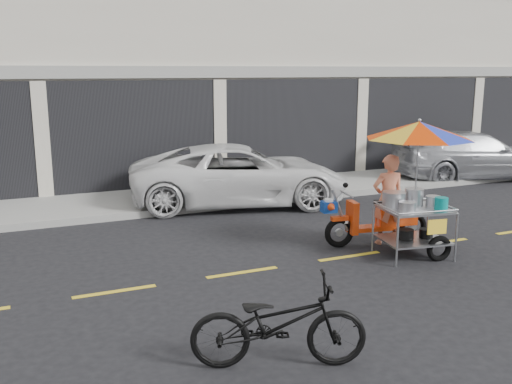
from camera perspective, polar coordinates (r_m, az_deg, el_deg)
name	(u,v)px	position (r m, az deg, el deg)	size (l,w,h in m)	color
ground	(349,256)	(10.03, 9.33, -6.38)	(90.00, 90.00, 0.00)	black
sidewalk	(233,191)	(14.76, -2.27, 0.07)	(45.00, 3.00, 0.15)	gray
shophouse_block	(255,38)	(20.24, -0.11, 15.19)	(36.00, 8.11, 10.40)	beige
centerline	(349,256)	(10.02, 9.33, -6.36)	(42.00, 0.10, 0.01)	gold
white_pickup	(240,175)	(13.55, -1.62, 1.75)	(2.37, 5.15, 1.43)	white
silver_pickup	(472,155)	(17.90, 20.75, 3.46)	(1.96, 4.83, 1.40)	#ACAEB4
near_bicycle	(279,323)	(6.26, 2.27, -12.98)	(0.66, 1.90, 1.00)	black
food_vendor_rig	(406,168)	(10.19, 14.73, 2.30)	(2.35, 2.14, 2.37)	black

